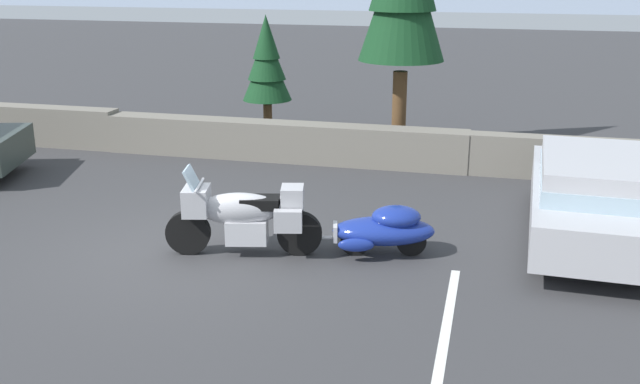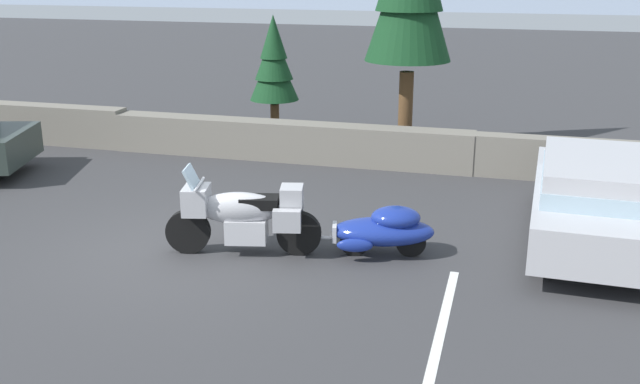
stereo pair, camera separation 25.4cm
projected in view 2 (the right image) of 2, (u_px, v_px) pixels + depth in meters
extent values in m
plane|color=#38383A|center=(178.00, 251.00, 10.97)|extent=(80.00, 80.00, 0.00)
cube|color=slate|center=(288.00, 141.00, 15.88)|extent=(8.00, 0.60, 0.84)
cylinder|color=black|center=(188.00, 232.00, 10.82)|extent=(0.67, 0.28, 0.66)
cylinder|color=black|center=(299.00, 233.00, 10.75)|extent=(0.67, 0.28, 0.66)
cube|color=silver|center=(247.00, 229.00, 10.77)|extent=(0.68, 0.56, 0.36)
ellipsoid|color=#B2B2B7|center=(239.00, 208.00, 10.67)|extent=(1.27, 0.69, 0.48)
cube|color=#B2B2B7|center=(196.00, 200.00, 10.66)|extent=(0.47, 0.59, 0.40)
cube|color=#9EB7C6|center=(192.00, 178.00, 10.56)|extent=(0.28, 0.47, 0.34)
cube|color=black|center=(259.00, 202.00, 10.63)|extent=(0.63, 0.48, 0.16)
cube|color=#B2B2B7|center=(292.00, 196.00, 10.58)|extent=(0.40, 0.46, 0.28)
cube|color=#B2B2B7|center=(287.00, 221.00, 10.38)|extent=(0.43, 0.24, 0.32)
cube|color=#B2B2B7|center=(290.00, 207.00, 10.95)|extent=(0.43, 0.24, 0.32)
cylinder|color=silver|center=(199.00, 185.00, 10.59)|extent=(0.19, 0.69, 0.04)
cylinder|color=silver|center=(191.00, 216.00, 10.74)|extent=(0.26, 0.12, 0.54)
cylinder|color=black|center=(355.00, 241.00, 10.75)|extent=(0.45, 0.19, 0.44)
cylinder|color=black|center=(411.00, 242.00, 10.72)|extent=(0.45, 0.19, 0.44)
ellipsoid|color=navy|center=(383.00, 231.00, 10.69)|extent=(1.61, 1.00, 0.40)
ellipsoid|color=navy|center=(396.00, 217.00, 10.61)|extent=(0.83, 0.71, 0.32)
cube|color=silver|center=(335.00, 232.00, 10.72)|extent=(0.13, 0.33, 0.24)
ellipsoid|color=navy|center=(355.00, 245.00, 10.43)|extent=(0.54, 0.25, 0.20)
ellipsoid|color=navy|center=(355.00, 230.00, 11.04)|extent=(0.54, 0.25, 0.20)
cylinder|color=silver|center=(308.00, 237.00, 10.77)|extent=(0.69, 0.20, 0.05)
cylinder|color=black|center=(543.00, 192.00, 12.67)|extent=(0.25, 0.69, 0.68)
cylinder|color=black|center=(639.00, 200.00, 12.23)|extent=(0.25, 0.69, 0.68)
cylinder|color=black|center=(538.00, 249.00, 10.13)|extent=(0.25, 0.69, 0.68)
cube|color=#B7B7BC|center=(595.00, 206.00, 11.10)|extent=(2.00, 4.57, 0.64)
cube|color=#B7B7BC|center=(600.00, 174.00, 10.73)|extent=(1.70, 2.54, 0.48)
cube|color=#9EB7C6|center=(599.00, 182.00, 10.76)|extent=(1.74, 2.58, 0.24)
cylinder|color=brown|center=(405.00, 113.00, 16.30)|extent=(0.32, 0.32, 1.85)
cylinder|color=brown|center=(275.00, 122.00, 17.76)|extent=(0.21, 0.21, 0.86)
cone|color=#143D1E|center=(274.00, 71.00, 17.40)|extent=(1.17, 1.17, 1.36)
cone|color=#143D1E|center=(274.00, 54.00, 17.27)|extent=(0.91, 0.91, 1.19)
cone|color=#143D1E|center=(273.00, 36.00, 17.15)|extent=(0.65, 0.65, 1.02)
cube|color=silver|center=(441.00, 332.00, 8.56)|extent=(0.12, 3.60, 0.01)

